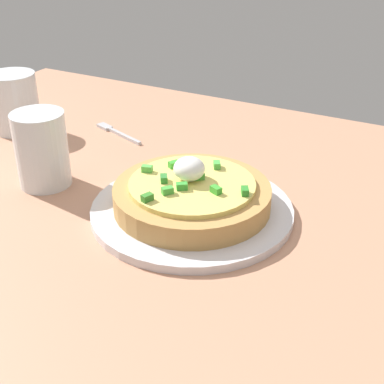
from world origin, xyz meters
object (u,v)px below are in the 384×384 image
(plate, at_px, (192,210))
(pizza, at_px, (192,194))
(fork, at_px, (115,132))
(cup_near, at_px, (15,103))
(cup_far, at_px, (42,152))

(plate, xyz_separation_m, pizza, (-0.00, 0.00, 0.02))
(fork, bearing_deg, pizza, 163.47)
(cup_near, bearing_deg, pizza, -15.21)
(pizza, bearing_deg, fork, 144.13)
(plate, relative_size, cup_far, 2.45)
(pizza, distance_m, cup_near, 0.39)
(cup_near, distance_m, cup_far, 0.21)
(cup_far, relative_size, fork, 0.94)
(cup_far, bearing_deg, pizza, 5.95)
(cup_near, relative_size, cup_far, 0.95)
(cup_far, bearing_deg, fork, 95.84)
(plate, xyz_separation_m, fork, (-0.23, 0.17, -0.00))
(cup_far, bearing_deg, cup_near, 143.50)
(plate, relative_size, fork, 2.30)
(plate, height_order, fork, plate)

